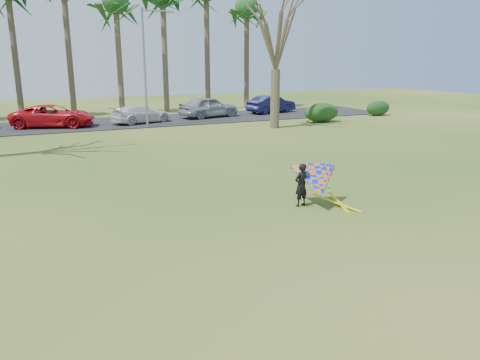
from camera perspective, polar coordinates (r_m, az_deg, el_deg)
name	(u,v)px	position (r m, az deg, el deg)	size (l,w,h in m)	color
ground	(270,236)	(12.92, 3.73, -6.77)	(100.00, 100.00, 0.00)	#1E4D10
parking_strip	(111,123)	(36.33, -15.42, 6.70)	(46.00, 7.00, 0.06)	black
palm_6	(116,2)	(42.52, -14.92, 20.18)	(4.84, 4.84, 10.84)	brown
palm_9	(247,9)	(46.24, 0.83, 20.15)	(4.84, 4.84, 10.84)	#4A3A2C
bare_tree_right	(276,29)	(32.68, 4.45, 17.84)	(6.27, 6.27, 9.21)	#48372B
streetlight	(147,62)	(33.51, -11.31, 13.94)	(2.28, 0.18, 8.00)	gray
hedge_near	(322,113)	(36.25, 9.92, 8.10)	(2.89, 1.31, 1.45)	#193B15
hedge_far	(378,108)	(41.60, 16.48, 8.41)	(2.27, 1.07, 1.26)	#153916
car_2	(53,116)	(35.27, -21.82, 7.27)	(2.55, 5.52, 1.54)	red
car_3	(141,114)	(35.67, -11.96, 7.88)	(1.83, 4.50, 1.30)	silver
car_4	(209,107)	(38.37, -3.84, 8.90)	(1.99, 4.94, 1.68)	#969AA3
car_5	(271,104)	(41.57, 3.84, 9.21)	(1.59, 4.55, 1.50)	#171746
kite_flyer	(316,181)	(15.34, 9.27, -0.18)	(2.13, 2.39, 2.02)	black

